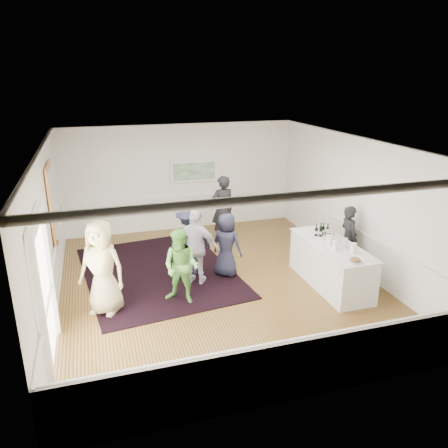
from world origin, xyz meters
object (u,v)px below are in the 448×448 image
object	(u,v)px
guest_lilac	(196,247)
guest_tan	(102,268)
guest_dark_b	(223,209)
serving_table	(331,264)
bartender	(348,239)
guest_dark_a	(189,241)
ice_bucket	(329,237)
guest_green	(181,267)
nut_bowl	(355,261)
guest_navy	(226,245)

from	to	relation	value
guest_lilac	guest_tan	bearing A→B (deg)	49.45
guest_tan	guest_dark_b	distance (m)	4.60
serving_table	bartender	bearing A→B (deg)	36.06
guest_tan	guest_dark_a	distance (m)	2.35
guest_dark_a	ice_bucket	world-z (taller)	guest_dark_a
guest_green	guest_dark_a	size ratio (longest dim) A/B	0.94
bartender	guest_tan	size ratio (longest dim) A/B	0.84
bartender	ice_bucket	distance (m)	0.93
bartender	ice_bucket	size ratio (longest dim) A/B	6.30
guest_green	guest_dark_a	bearing A→B (deg)	105.68
guest_green	nut_bowl	distance (m)	3.53
guest_dark_a	guest_dark_b	bearing A→B (deg)	-138.07
guest_green	guest_lilac	distance (m)	0.91
serving_table	guest_tan	bearing A→B (deg)	176.95
guest_green	ice_bucket	world-z (taller)	guest_green
serving_table	ice_bucket	world-z (taller)	ice_bucket
bartender	nut_bowl	bearing A→B (deg)	153.69
guest_lilac	guest_dark_b	bearing A→B (deg)	-88.46
ice_bucket	nut_bowl	size ratio (longest dim) A/B	1.08
nut_bowl	guest_green	bearing A→B (deg)	159.52
guest_navy	ice_bucket	size ratio (longest dim) A/B	5.90
bartender	guest_lilac	xyz separation A→B (m)	(-3.66, 0.39, 0.06)
guest_tan	ice_bucket	bearing A→B (deg)	29.40
guest_lilac	bartender	bearing A→B (deg)	-155.24
guest_tan	guest_lilac	world-z (taller)	guest_tan
guest_lilac	guest_dark_b	size ratio (longest dim) A/B	0.92
guest_dark_b	nut_bowl	size ratio (longest dim) A/B	7.93
guest_navy	nut_bowl	distance (m)	3.00
guest_tan	nut_bowl	bearing A→B (deg)	15.70
serving_table	guest_lilac	world-z (taller)	guest_lilac
serving_table	guest_lilac	distance (m)	3.06
guest_green	guest_dark_a	xyz separation A→B (m)	(0.45, 1.25, 0.06)
serving_table	nut_bowl	distance (m)	1.16
guest_navy	ice_bucket	world-z (taller)	guest_navy
serving_table	bartender	distance (m)	1.02
guest_dark_a	ice_bucket	bearing A→B (deg)	144.46
serving_table	guest_navy	world-z (taller)	guest_navy
guest_dark_a	ice_bucket	size ratio (longest dim) A/B	6.62
guest_green	guest_lilac	bearing A→B (deg)	91.86
serving_table	ice_bucket	distance (m)	0.63
bartender	guest_navy	world-z (taller)	bartender
bartender	guest_dark_a	xyz separation A→B (m)	(-3.71, 0.89, 0.04)
serving_table	guest_dark_b	world-z (taller)	guest_dark_b
guest_tan	guest_navy	size ratio (longest dim) A/B	1.27
ice_bucket	guest_dark_b	bearing A→B (deg)	115.84
guest_dark_a	serving_table	bearing A→B (deg)	141.76
guest_dark_b	ice_bucket	world-z (taller)	guest_dark_b
serving_table	guest_navy	xyz separation A→B (m)	(-2.10, 1.18, 0.27)
bartender	guest_lilac	distance (m)	3.68
bartender	ice_bucket	world-z (taller)	bartender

